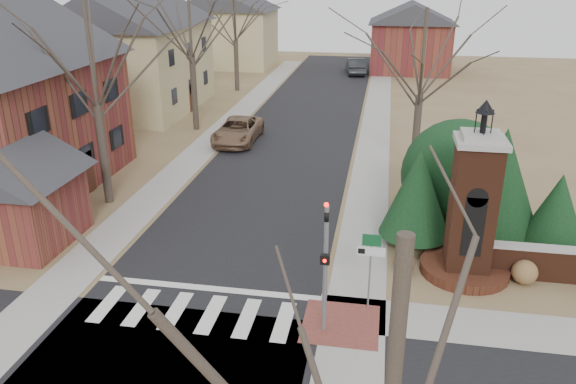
% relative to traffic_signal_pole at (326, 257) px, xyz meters
% --- Properties ---
extents(ground, '(120.00, 120.00, 0.00)m').
position_rel_traffic_signal_pole_xyz_m(ground, '(-4.30, -0.57, -2.59)').
color(ground, brown).
rests_on(ground, ground).
extents(main_street, '(8.00, 70.00, 0.01)m').
position_rel_traffic_signal_pole_xyz_m(main_street, '(-4.30, 21.43, -2.58)').
color(main_street, black).
rests_on(main_street, ground).
extents(crosswalk_zone, '(8.00, 2.20, 0.02)m').
position_rel_traffic_signal_pole_xyz_m(crosswalk_zone, '(-4.30, 0.23, -2.58)').
color(crosswalk_zone, silver).
rests_on(crosswalk_zone, ground).
extents(stop_bar, '(8.00, 0.35, 0.02)m').
position_rel_traffic_signal_pole_xyz_m(stop_bar, '(-4.30, 1.73, -2.58)').
color(stop_bar, silver).
rests_on(stop_bar, ground).
extents(sidewalk_right_main, '(2.00, 60.00, 0.02)m').
position_rel_traffic_signal_pole_xyz_m(sidewalk_right_main, '(0.90, 21.43, -2.58)').
color(sidewalk_right_main, gray).
rests_on(sidewalk_right_main, ground).
extents(sidewalk_left, '(2.00, 60.00, 0.02)m').
position_rel_traffic_signal_pole_xyz_m(sidewalk_left, '(-9.50, 21.43, -2.58)').
color(sidewalk_left, gray).
rests_on(sidewalk_left, ground).
extents(curb_apron, '(2.40, 2.40, 0.02)m').
position_rel_traffic_signal_pole_xyz_m(curb_apron, '(0.50, 0.43, -2.57)').
color(curb_apron, brown).
rests_on(curb_apron, ground).
extents(traffic_signal_pole, '(0.28, 0.41, 4.50)m').
position_rel_traffic_signal_pole_xyz_m(traffic_signal_pole, '(0.00, 0.00, 0.00)').
color(traffic_signal_pole, slate).
rests_on(traffic_signal_pole, ground).
extents(sign_post, '(0.90, 0.07, 2.75)m').
position_rel_traffic_signal_pole_xyz_m(sign_post, '(1.29, 1.41, -0.64)').
color(sign_post, slate).
rests_on(sign_post, ground).
extents(brick_gate_monument, '(3.20, 3.20, 6.47)m').
position_rel_traffic_signal_pole_xyz_m(brick_gate_monument, '(4.70, 4.42, -0.42)').
color(brick_gate_monument, '#4D2616').
rests_on(brick_gate_monument, ground).
extents(house_stucco_left, '(9.80, 12.80, 9.28)m').
position_rel_traffic_signal_pole_xyz_m(house_stucco_left, '(-17.80, 26.42, 2.01)').
color(house_stucco_left, '#C0B680').
rests_on(house_stucco_left, ground).
extents(garage_left, '(4.80, 4.80, 4.29)m').
position_rel_traffic_signal_pole_xyz_m(garage_left, '(-12.82, 3.92, -0.35)').
color(garage_left, brown).
rests_on(garage_left, ground).
extents(house_distant_left, '(10.80, 8.80, 8.53)m').
position_rel_traffic_signal_pole_xyz_m(house_distant_left, '(-16.31, 47.42, 1.66)').
color(house_distant_left, '#C0B680').
rests_on(house_distant_left, ground).
extents(house_distant_right, '(8.80, 8.80, 7.30)m').
position_rel_traffic_signal_pole_xyz_m(house_distant_right, '(3.69, 47.42, 1.06)').
color(house_distant_right, brown).
rests_on(house_distant_right, ground).
extents(evergreen_near, '(2.80, 2.80, 4.10)m').
position_rel_traffic_signal_pole_xyz_m(evergreen_near, '(2.90, 6.43, -0.29)').
color(evergreen_near, '#473D33').
rests_on(evergreen_near, ground).
extents(evergreen_mid, '(3.40, 3.40, 4.70)m').
position_rel_traffic_signal_pole_xyz_m(evergreen_mid, '(6.20, 7.63, 0.01)').
color(evergreen_mid, '#473D33').
rests_on(evergreen_mid, ground).
extents(evergreen_far, '(2.40, 2.40, 3.30)m').
position_rel_traffic_signal_pole_xyz_m(evergreen_far, '(8.20, 6.63, -0.69)').
color(evergreen_far, '#473D33').
rests_on(evergreen_far, ground).
extents(evergreen_mass, '(4.80, 4.80, 4.80)m').
position_rel_traffic_signal_pole_xyz_m(evergreen_mass, '(4.70, 8.93, -0.19)').
color(evergreen_mass, black).
rests_on(evergreen_mass, ground).
extents(bare_tree_0, '(8.05, 8.05, 11.15)m').
position_rel_traffic_signal_pole_xyz_m(bare_tree_0, '(-11.30, 8.43, 5.11)').
color(bare_tree_0, '#473D33').
rests_on(bare_tree_0, ground).
extents(bare_tree_1, '(8.40, 8.40, 11.64)m').
position_rel_traffic_signal_pole_xyz_m(bare_tree_1, '(-11.30, 21.43, 5.44)').
color(bare_tree_1, '#473D33').
rests_on(bare_tree_1, ground).
extents(bare_tree_2, '(7.35, 7.35, 10.19)m').
position_rel_traffic_signal_pole_xyz_m(bare_tree_2, '(-11.80, 34.43, 4.44)').
color(bare_tree_2, '#473D33').
rests_on(bare_tree_2, ground).
extents(bare_tree_3, '(7.00, 7.00, 9.70)m').
position_rel_traffic_signal_pole_xyz_m(bare_tree_3, '(3.20, 15.43, 4.10)').
color(bare_tree_3, '#473D33').
rests_on(bare_tree_3, ground).
extents(pickup_truck, '(2.49, 5.39, 1.50)m').
position_rel_traffic_signal_pole_xyz_m(pickup_truck, '(-7.70, 19.03, -1.84)').
color(pickup_truck, brown).
rests_on(pickup_truck, ground).
extents(distant_car, '(2.44, 5.19, 1.64)m').
position_rel_traffic_signal_pole_xyz_m(distant_car, '(-1.78, 44.55, -1.76)').
color(distant_car, '#2B2F32').
rests_on(distant_car, ground).
extents(dry_shrub_left, '(0.83, 0.83, 0.83)m').
position_rel_traffic_signal_pole_xyz_m(dry_shrub_left, '(2.50, 4.03, -2.17)').
color(dry_shrub_left, brown).
rests_on(dry_shrub_left, ground).
extents(dry_shrub_right, '(0.90, 0.90, 0.90)m').
position_rel_traffic_signal_pole_xyz_m(dry_shrub_right, '(6.70, 4.03, -2.14)').
color(dry_shrub_right, brown).
rests_on(dry_shrub_right, ground).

